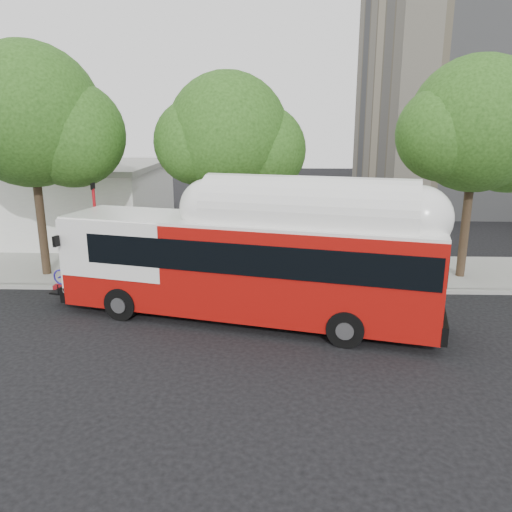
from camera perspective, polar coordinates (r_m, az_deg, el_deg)
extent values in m
plane|color=black|center=(16.48, -1.32, -8.40)|extent=(120.00, 120.00, 0.00)
cube|color=gray|center=(22.56, -0.37, -1.67)|extent=(60.00, 5.00, 0.15)
cube|color=gray|center=(20.09, -0.68, -3.79)|extent=(60.00, 0.30, 0.15)
cube|color=maroon|center=(20.44, -9.13, -3.63)|extent=(10.00, 0.32, 0.16)
cylinder|color=#2D2116|center=(23.12, -23.48, 5.04)|extent=(0.36, 0.36, 6.08)
sphere|color=#1F4112|center=(22.86, -24.49, 14.44)|extent=(5.80, 5.80, 5.80)
sphere|color=#1F4112|center=(22.40, -20.30, 12.91)|extent=(4.35, 4.35, 4.35)
cylinder|color=#2D2116|center=(21.53, -3.11, 4.74)|extent=(0.36, 0.36, 5.44)
sphere|color=#1F4112|center=(21.19, -3.24, 13.82)|extent=(5.00, 5.00, 5.00)
sphere|color=#1F4112|center=(21.33, 0.60, 12.03)|extent=(3.75, 3.75, 3.75)
cylinder|color=#2D2116|center=(22.71, 22.94, 4.52)|extent=(0.36, 0.36, 5.76)
sphere|color=#1F4112|center=(22.41, 23.89, 13.60)|extent=(5.40, 5.40, 5.40)
sphere|color=#1F4112|center=(23.19, 26.99, 11.47)|extent=(4.05, 4.05, 4.05)
cube|color=silver|center=(33.01, -24.99, 5.68)|extent=(16.00, 10.00, 4.00)
cube|color=gray|center=(32.79, -25.40, 9.30)|extent=(16.20, 10.20, 0.30)
cube|color=#9E0F0B|center=(16.72, -1.23, -1.23)|extent=(12.76, 5.72, 3.02)
cube|color=black|center=(16.42, 0.49, 0.72)|extent=(11.57, 5.47, 0.99)
cube|color=white|center=(16.36, -1.26, 3.99)|extent=(12.74, 5.64, 0.10)
cube|color=white|center=(15.81, 5.97, 4.53)|extent=(6.97, 3.67, 0.57)
cube|color=black|center=(20.17, -20.02, -3.32)|extent=(1.27, 2.02, 0.06)
imported|color=#2D229E|center=(20.03, -20.15, -1.96)|extent=(1.05, 1.88, 0.94)
cylinder|color=red|center=(21.27, -17.70, 1.97)|extent=(0.12, 0.12, 4.02)
cube|color=black|center=(20.93, -18.15, 7.60)|extent=(0.05, 0.40, 0.25)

